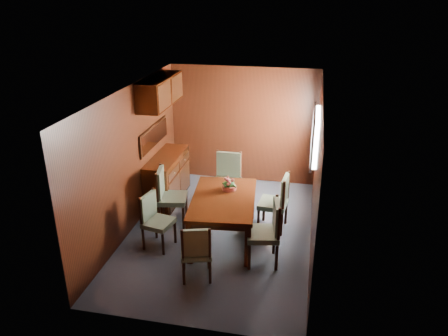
% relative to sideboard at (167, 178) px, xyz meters
% --- Properties ---
extents(ground, '(4.50, 4.50, 0.00)m').
position_rel_sideboard_xyz_m(ground, '(1.25, -1.00, -0.45)').
color(ground, '#373E4B').
rests_on(ground, ground).
extents(room_shell, '(3.06, 4.52, 2.41)m').
position_rel_sideboard_xyz_m(room_shell, '(1.15, -0.67, 1.18)').
color(room_shell, black).
rests_on(room_shell, ground).
extents(sideboard, '(0.48, 1.40, 0.90)m').
position_rel_sideboard_xyz_m(sideboard, '(0.00, 0.00, 0.00)').
color(sideboard, black).
rests_on(sideboard, ground).
extents(dining_table, '(1.15, 1.68, 0.74)m').
position_rel_sideboard_xyz_m(dining_table, '(1.34, -1.17, 0.19)').
color(dining_table, black).
rests_on(dining_table, ground).
extents(chair_left_near, '(0.49, 0.51, 0.91)m').
position_rel_sideboard_xyz_m(chair_left_near, '(0.33, -1.60, 0.05)').
color(chair_left_near, black).
rests_on(chair_left_near, ground).
extents(chair_left_far, '(0.55, 0.57, 1.04)m').
position_rel_sideboard_xyz_m(chair_left_far, '(0.31, -0.88, 0.13)').
color(chair_left_far, black).
rests_on(chair_left_far, ground).
extents(chair_right_near, '(0.54, 0.56, 1.02)m').
position_rel_sideboard_xyz_m(chair_right_near, '(2.11, -1.68, 0.11)').
color(chair_right_near, black).
rests_on(chair_right_near, ground).
extents(chair_right_far, '(0.50, 0.52, 1.00)m').
position_rel_sideboard_xyz_m(chair_right_far, '(2.17, -0.69, 0.11)').
color(chair_right_far, black).
rests_on(chair_right_far, ground).
extents(chair_head, '(0.52, 0.50, 0.89)m').
position_rel_sideboard_xyz_m(chair_head, '(1.20, -2.32, 0.04)').
color(chair_head, black).
rests_on(chair_head, ground).
extents(chair_foot, '(0.51, 0.49, 1.05)m').
position_rel_sideboard_xyz_m(chair_foot, '(1.17, -0.01, 0.13)').
color(chair_foot, black).
rests_on(chair_foot, ground).
extents(flower_centerpiece, '(0.25, 0.25, 0.25)m').
position_rel_sideboard_xyz_m(flower_centerpiece, '(1.37, -0.85, 0.41)').
color(flower_centerpiece, '#A34031').
rests_on(flower_centerpiece, dining_table).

